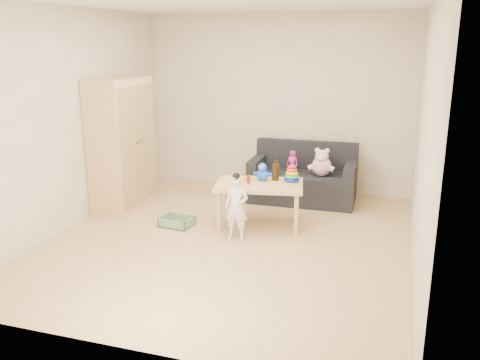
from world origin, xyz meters
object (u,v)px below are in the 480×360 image
(sofa, at_px, (302,187))
(play_table, at_px, (259,205))
(wardrobe, at_px, (121,144))
(toddler, at_px, (236,208))

(sofa, xyz_separation_m, play_table, (-0.32, -1.16, 0.07))
(wardrobe, xyz_separation_m, toddler, (1.82, -0.65, -0.50))
(wardrobe, xyz_separation_m, sofa, (2.27, 0.98, -0.67))
(wardrobe, distance_m, play_table, 2.05)
(wardrobe, height_order, sofa, wardrobe)
(sofa, relative_size, play_table, 1.40)
(wardrobe, height_order, play_table, wardrobe)
(sofa, bearing_deg, wardrobe, -157.49)
(toddler, bearing_deg, wardrobe, 160.63)
(wardrobe, relative_size, toddler, 2.33)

